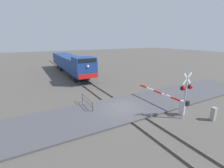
# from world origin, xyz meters

# --- Properties ---
(ground_plane) EXTENTS (160.00, 160.00, 0.00)m
(ground_plane) POSITION_xyz_m (0.00, 0.00, 0.00)
(ground_plane) COLOR #514C47
(rail_track_left) EXTENTS (0.08, 80.00, 0.15)m
(rail_track_left) POSITION_xyz_m (-0.72, 0.00, 0.07)
(rail_track_left) COLOR #59544C
(rail_track_left) RESTS_ON ground_plane
(rail_track_right) EXTENTS (0.08, 80.00, 0.15)m
(rail_track_right) POSITION_xyz_m (0.72, 0.00, 0.07)
(rail_track_right) COLOR #59544C
(rail_track_right) RESTS_ON ground_plane
(road_surface) EXTENTS (36.00, 5.37, 0.14)m
(road_surface) POSITION_xyz_m (0.00, 0.00, 0.07)
(road_surface) COLOR #47474C
(road_surface) RESTS_ON ground_plane
(locomotive) EXTENTS (2.97, 18.96, 3.87)m
(locomotive) POSITION_xyz_m (0.00, 17.82, 2.02)
(locomotive) COLOR black
(locomotive) RESTS_ON ground_plane
(crossing_signal) EXTENTS (1.18, 0.33, 3.91)m
(crossing_signal) POSITION_xyz_m (3.39, -4.08, 2.42)
(crossing_signal) COLOR #ADADB2
(crossing_signal) RESTS_ON ground_plane
(crossing_gate) EXTENTS (0.36, 6.32, 1.41)m
(crossing_gate) POSITION_xyz_m (3.92, -2.75, 0.89)
(crossing_gate) COLOR silver
(crossing_gate) RESTS_ON ground_plane
(utility_cabinet) EXTENTS (0.36, 0.33, 1.10)m
(utility_cabinet) POSITION_xyz_m (5.29, -5.45, 0.55)
(utility_cabinet) COLOR #999993
(utility_cabinet) RESTS_ON ground_plane
(guard_railing) EXTENTS (0.08, 2.86, 0.95)m
(guard_railing) POSITION_xyz_m (-2.72, 1.95, 0.63)
(guard_railing) COLOR #4C4742
(guard_railing) RESTS_ON ground_plane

